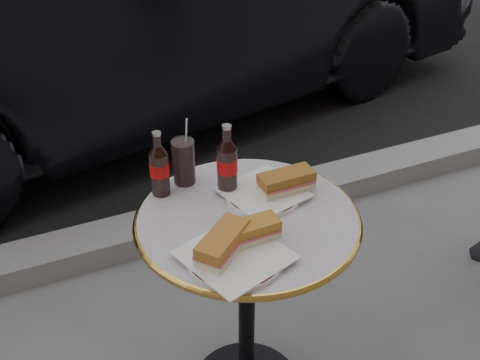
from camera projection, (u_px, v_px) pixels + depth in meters
name	position (u px, v px, depth m)	size (l,w,h in m)	color
curb	(162.00, 229.00, 2.70)	(40.00, 0.20, 0.12)	gray
bistro_table	(247.00, 312.00, 1.84)	(0.62, 0.62, 0.73)	#BAB2C4
plate_left	(235.00, 258.00, 1.48)	(0.24, 0.24, 0.01)	silver
plate_right	(263.00, 194.00, 1.71)	(0.22, 0.22, 0.01)	white
sandwich_left_a	(223.00, 244.00, 1.47)	(0.17, 0.08, 0.06)	#AA692B
sandwich_left_b	(251.00, 232.00, 1.51)	(0.15, 0.07, 0.05)	#AB742B
sandwich_right	(286.00, 182.00, 1.70)	(0.16, 0.07, 0.05)	#916024
cola_bottle_left	(159.00, 163.00, 1.67)	(0.06, 0.06, 0.20)	black
cola_bottle_right	(227.00, 159.00, 1.68)	(0.06, 0.06, 0.22)	black
cola_glass	(184.00, 162.00, 1.74)	(0.07, 0.07, 0.14)	black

